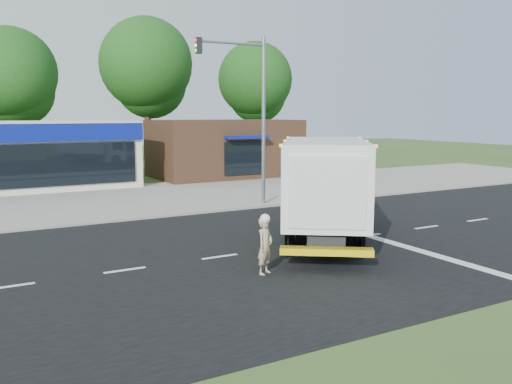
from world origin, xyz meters
TOP-DOWN VIEW (x-y plane):
  - ground at (0.00, 0.00)m, footprint 120.00×120.00m
  - road_asphalt at (0.00, 0.00)m, footprint 60.00×14.00m
  - sidewalk at (0.00, 8.20)m, footprint 60.00×2.40m
  - parking_apron at (0.00, 14.00)m, footprint 60.00×9.00m
  - lane_markings at (1.35, -1.35)m, footprint 55.20×7.00m
  - ems_box_truck at (1.14, 0.21)m, footprint 6.68×8.05m
  - emergency_worker at (-2.67, -2.24)m, footprint 0.69×0.61m
  - brown_storefront at (7.00, 19.98)m, footprint 10.00×6.70m
  - traffic_signal_pole at (2.35, 7.60)m, footprint 3.51×0.25m
  - background_trees at (-0.85, 28.16)m, footprint 36.77×7.39m

SIDE VIEW (x-z plane):
  - ground at x=0.00m, z-range 0.00..0.00m
  - road_asphalt at x=0.00m, z-range -0.01..0.01m
  - parking_apron at x=0.00m, z-range 0.00..0.02m
  - lane_markings at x=1.35m, z-range 0.01..0.02m
  - sidewalk at x=0.00m, z-range 0.00..0.12m
  - emergency_worker at x=-2.67m, z-range -0.01..1.70m
  - brown_storefront at x=7.00m, z-range 0.00..4.00m
  - ems_box_truck at x=1.14m, z-range 0.27..3.86m
  - traffic_signal_pole at x=2.35m, z-range 0.92..8.92m
  - background_trees at x=-0.85m, z-range 1.33..13.43m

